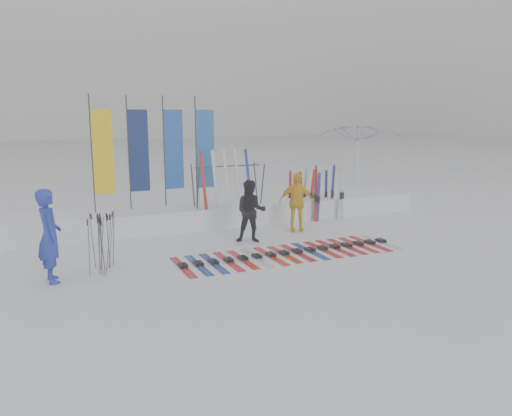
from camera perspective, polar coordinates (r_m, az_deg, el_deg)
name	(u,v)px	position (r m, az deg, el deg)	size (l,w,h in m)	color
ground	(278,266)	(11.01, 2.48, -6.61)	(120.00, 120.00, 0.00)	white
snow_bank	(209,215)	(15.07, -5.38, -0.75)	(14.00, 1.60, 0.60)	white
person_blue	(49,236)	(10.55, -22.54, -2.96)	(0.68, 0.45, 1.87)	#1D32AC
person_black	(251,211)	(12.82, -0.59, -0.40)	(0.79, 0.61, 1.62)	black
person_yellow	(296,202)	(14.12, 4.62, 0.70)	(0.98, 0.41, 1.67)	yellow
tent_canopy	(359,162)	(19.05, 11.69, 5.13)	(3.28, 3.34, 3.01)	white
ski_row	(291,252)	(11.94, 4.01, -5.08)	(5.46, 1.70, 0.07)	red
pole_cluster	(102,243)	(10.99, -17.15, -3.83)	(0.64, 0.70, 1.24)	#595B60
feather_flags	(155,151)	(14.64, -11.42, 6.44)	(3.54, 0.22, 3.20)	#383A3F
ski_rack	(228,180)	(14.67, -3.21, 3.27)	(2.04, 0.80, 1.23)	#383A3F
upright_skis	(318,193)	(16.03, 7.13, 1.67)	(1.38, 1.16, 1.69)	silver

